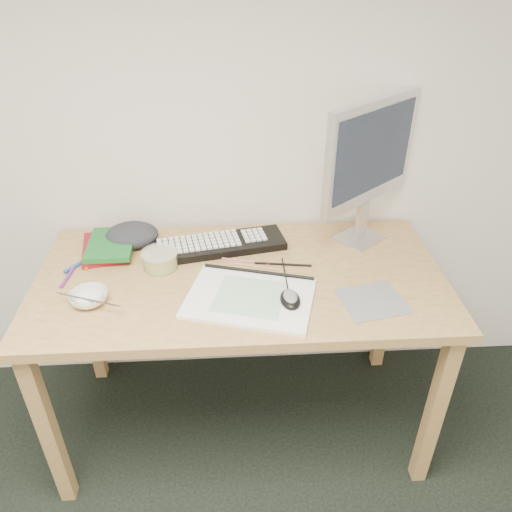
{
  "coord_description": "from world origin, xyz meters",
  "views": [
    {
      "loc": [
        0.2,
        0.03,
        1.74
      ],
      "look_at": [
        0.28,
        1.42,
        0.83
      ],
      "focal_mm": 35.0,
      "sensor_mm": 36.0,
      "label": 1
    }
  ],
  "objects": [
    {
      "name": "pencil_black",
      "position": [
        0.38,
        1.48,
        0.75
      ],
      "size": [
        0.2,
        0.04,
        0.01
      ],
      "primitive_type": "cylinder",
      "rotation": [
        0.0,
        1.57,
        -0.15
      ],
      "color": "black",
      "rests_on": "desk"
    },
    {
      "name": "marker_blue",
      "position": [
        -0.33,
        1.53,
        0.76
      ],
      "size": [
        0.1,
        0.12,
        0.01
      ],
      "primitive_type": "cylinder",
      "rotation": [
        0.0,
        1.57,
        0.92
      ],
      "color": "#1E4AA4",
      "rests_on": "desk"
    },
    {
      "name": "book_red",
      "position": [
        -0.26,
        1.62,
        0.76
      ],
      "size": [
        0.2,
        0.25,
        0.02
      ],
      "primitive_type": "cube",
      "rotation": [
        0.0,
        0.0,
        0.18
      ],
      "color": "maroon",
      "rests_on": "desk"
    },
    {
      "name": "marker_purple",
      "position": [
        -0.36,
        1.45,
        0.76
      ],
      "size": [
        0.03,
        0.12,
        0.01
      ],
      "primitive_type": "cylinder",
      "rotation": [
        0.0,
        1.57,
        1.45
      ],
      "color": "#6A2589",
      "rests_on": "desk"
    },
    {
      "name": "marker_orange",
      "position": [
        -0.32,
        1.55,
        0.76
      ],
      "size": [
        0.04,
        0.12,
        0.01
      ],
      "primitive_type": "cylinder",
      "rotation": [
        0.0,
        1.57,
        1.78
      ],
      "color": "#C45917",
      "rests_on": "desk"
    },
    {
      "name": "monitor",
      "position": [
        0.7,
        1.65,
        1.08
      ],
      "size": [
        0.38,
        0.31,
        0.53
      ],
      "rotation": [
        0.0,
        0.0,
        0.68
      ],
      "color": "silver",
      "rests_on": "desk"
    },
    {
      "name": "mouse",
      "position": [
        0.38,
        1.26,
        0.78
      ],
      "size": [
        0.07,
        0.11,
        0.03
      ],
      "primitive_type": "ellipsoid",
      "rotation": [
        0.0,
        0.0,
        0.07
      ],
      "color": "black",
      "rests_on": "sketchpad"
    },
    {
      "name": "keyboard",
      "position": [
        0.16,
        1.61,
        0.76
      ],
      "size": [
        0.49,
        0.24,
        0.03
      ],
      "primitive_type": "cube",
      "rotation": [
        0.0,
        0.0,
        0.19
      ],
      "color": "black",
      "rests_on": "desk"
    },
    {
      "name": "chopsticks",
      "position": [
        -0.24,
        1.27,
        0.79
      ],
      "size": [
        0.21,
        0.09,
        0.02
      ],
      "primitive_type": "cylinder",
      "rotation": [
        0.0,
        1.57,
        -0.37
      ],
      "color": "silver",
      "rests_on": "rice_bowl"
    },
    {
      "name": "pencil_tan",
      "position": [
        0.29,
        1.47,
        0.75
      ],
      "size": [
        0.15,
        0.05,
        0.01
      ],
      "primitive_type": "cylinder",
      "rotation": [
        0.0,
        1.57,
        -0.31
      ],
      "color": "tan",
      "rests_on": "desk"
    },
    {
      "name": "pencil_pink",
      "position": [
        0.25,
        1.51,
        0.75
      ],
      "size": [
        0.17,
        0.05,
        0.01
      ],
      "primitive_type": "cylinder",
      "rotation": [
        0.0,
        1.57,
        -0.27
      ],
      "color": "#D56A89",
      "rests_on": "desk"
    },
    {
      "name": "mousepad",
      "position": [
        0.65,
        1.26,
        0.75
      ],
      "size": [
        0.23,
        0.21,
        0.0
      ],
      "primitive_type": "cube",
      "rotation": [
        0.0,
        0.0,
        0.2
      ],
      "color": "slate",
      "rests_on": "desk"
    },
    {
      "name": "desk",
      "position": [
        0.23,
        1.43,
        0.67
      ],
      "size": [
        1.4,
        0.7,
        0.75
      ],
      "color": "tan",
      "rests_on": "ground"
    },
    {
      "name": "book_green",
      "position": [
        -0.24,
        1.61,
        0.78
      ],
      "size": [
        0.17,
        0.23,
        0.02
      ],
      "primitive_type": "cube",
      "rotation": [
        0.0,
        0.0,
        0.02
      ],
      "color": "#186225",
      "rests_on": "book_red"
    },
    {
      "name": "fruit_tub",
      "position": [
        -0.05,
        1.5,
        0.78
      ],
      "size": [
        0.16,
        0.16,
        0.06
      ],
      "primitive_type": "cylinder",
      "rotation": [
        0.0,
        0.0,
        0.25
      ],
      "color": "#D5CD4B",
      "rests_on": "desk"
    },
    {
      "name": "sketchpad",
      "position": [
        0.26,
        1.29,
        0.76
      ],
      "size": [
        0.46,
        0.38,
        0.01
      ],
      "primitive_type": "cube",
      "rotation": [
        0.0,
        0.0,
        -0.27
      ],
      "color": "white",
      "rests_on": "desk"
    },
    {
      "name": "cloth_lump",
      "position": [
        -0.17,
        1.67,
        0.78
      ],
      "size": [
        0.19,
        0.17,
        0.07
      ],
      "primitive_type": "ellipsoid",
      "rotation": [
        0.0,
        0.0,
        -0.26
      ],
      "color": "#282B30",
      "rests_on": "desk"
    },
    {
      "name": "rice_bowl",
      "position": [
        -0.25,
        1.31,
        0.77
      ],
      "size": [
        0.15,
        0.15,
        0.04
      ],
      "primitive_type": "imported",
      "rotation": [
        0.0,
        0.0,
        -0.26
      ],
      "color": "white",
      "rests_on": "desk"
    }
  ]
}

